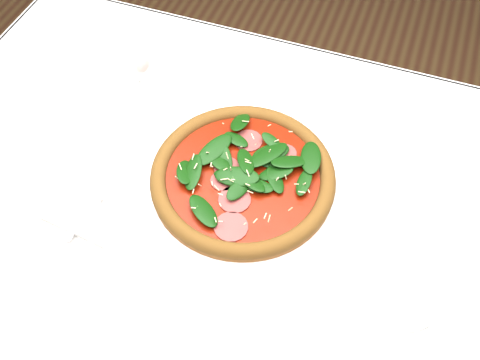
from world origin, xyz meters
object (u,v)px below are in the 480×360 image
(pizza, at_px, (243,175))
(wine_glass, at_px, (134,57))
(napkin, at_px, (86,218))
(plate, at_px, (243,182))

(pizza, relative_size, wine_glass, 1.98)
(wine_glass, distance_m, napkin, 0.29)
(plate, height_order, pizza, pizza)
(pizza, distance_m, napkin, 0.27)
(plate, distance_m, pizza, 0.02)
(plate, xyz_separation_m, wine_glass, (-0.24, 0.10, 0.12))
(pizza, distance_m, wine_glass, 0.28)
(plate, relative_size, napkin, 2.60)
(pizza, height_order, napkin, pizza)
(plate, distance_m, wine_glass, 0.29)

